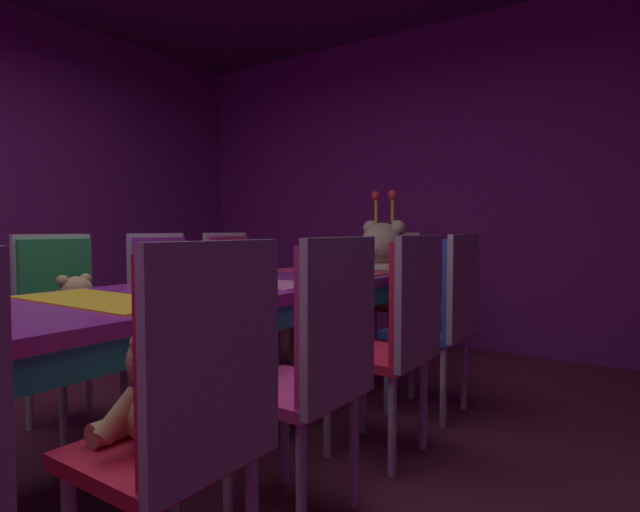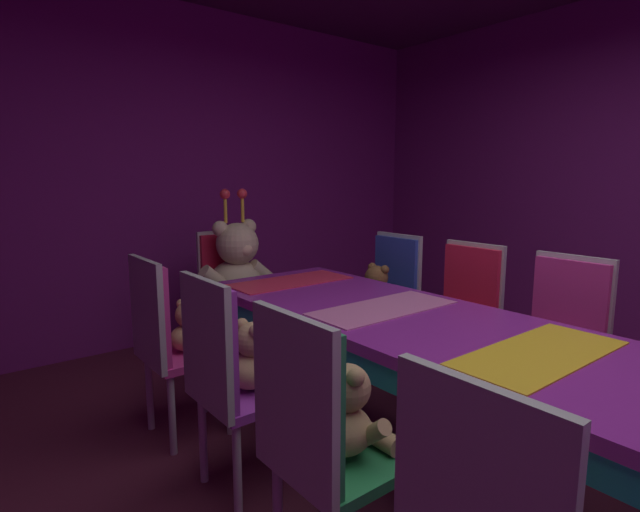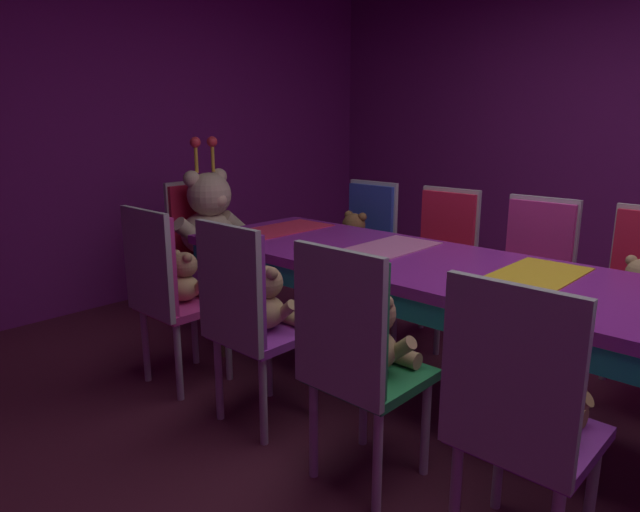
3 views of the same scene
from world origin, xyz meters
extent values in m
plane|color=#591E33|center=(0.00, 0.00, 0.00)|extent=(7.90, 7.90, 0.00)
cube|color=#721E72|center=(0.00, 3.20, 1.40)|extent=(5.20, 0.12, 2.80)
cube|color=purple|center=(0.00, 0.00, 0.71)|extent=(0.90, 3.79, 0.05)
cube|color=teal|center=(0.00, 0.00, 0.64)|extent=(0.88, 3.71, 0.10)
cylinder|color=#4C3826|center=(0.38, 1.70, 0.34)|extent=(0.07, 0.07, 0.69)
cylinder|color=#4C3826|center=(-0.38, 1.70, 0.34)|extent=(0.07, 0.07, 0.69)
cube|color=yellow|center=(0.00, 0.00, 0.74)|extent=(0.77, 0.32, 0.01)
cube|color=pink|center=(0.00, 0.80, 0.74)|extent=(0.77, 0.32, 0.01)
cube|color=#E52D4C|center=(0.00, 1.61, 0.74)|extent=(0.77, 0.32, 0.01)
cube|color=purple|center=(-0.70, -0.33, 0.44)|extent=(0.40, 0.40, 0.04)
cube|color=purple|center=(-0.88, -0.33, 0.71)|extent=(0.05, 0.38, 0.50)
cube|color=#B2B2B7|center=(-0.90, -0.33, 0.71)|extent=(0.03, 0.41, 0.55)
cylinder|color=#B2B2B7|center=(-0.54, -0.17, 0.21)|extent=(0.04, 0.04, 0.42)
cylinder|color=#B2B2B7|center=(-0.54, -0.49, 0.21)|extent=(0.04, 0.04, 0.42)
cylinder|color=#B2B2B7|center=(-0.86, -0.17, 0.21)|extent=(0.04, 0.04, 0.42)
ellipsoid|color=#9E7247|center=(-0.70, -0.33, 0.55)|extent=(0.19, 0.19, 0.16)
sphere|color=#9E7247|center=(-0.68, -0.33, 0.69)|extent=(0.16, 0.16, 0.16)
sphere|color=tan|center=(-0.63, -0.33, 0.67)|extent=(0.06, 0.06, 0.06)
sphere|color=#9E7247|center=(-0.70, -0.27, 0.74)|extent=(0.06, 0.06, 0.06)
sphere|color=#9E7247|center=(-0.70, -0.39, 0.74)|extent=(0.06, 0.06, 0.06)
cylinder|color=#9E7247|center=(-0.66, -0.24, 0.56)|extent=(0.05, 0.14, 0.13)
cylinder|color=#9E7247|center=(-0.66, -0.43, 0.56)|extent=(0.05, 0.14, 0.13)
cylinder|color=#9E7247|center=(-0.57, -0.28, 0.49)|extent=(0.07, 0.15, 0.07)
cylinder|color=#9E7247|center=(-0.57, -0.38, 0.49)|extent=(0.07, 0.15, 0.07)
cube|color=#268C4C|center=(-0.71, 0.30, 0.44)|extent=(0.40, 0.40, 0.04)
cube|color=#268C4C|center=(-0.89, 0.30, 0.71)|extent=(0.05, 0.38, 0.50)
cube|color=#B2B2B7|center=(-0.91, 0.30, 0.71)|extent=(0.03, 0.41, 0.55)
cylinder|color=#B2B2B7|center=(-0.55, 0.46, 0.21)|extent=(0.04, 0.04, 0.42)
cylinder|color=#B2B2B7|center=(-0.55, 0.14, 0.21)|extent=(0.04, 0.04, 0.42)
cylinder|color=#B2B2B7|center=(-0.87, 0.46, 0.21)|extent=(0.04, 0.04, 0.42)
cylinder|color=#B2B2B7|center=(-0.87, 0.14, 0.21)|extent=(0.04, 0.04, 0.42)
ellipsoid|color=tan|center=(-0.71, 0.30, 0.55)|extent=(0.20, 0.20, 0.16)
sphere|color=tan|center=(-0.69, 0.30, 0.69)|extent=(0.16, 0.16, 0.16)
sphere|color=tan|center=(-0.63, 0.30, 0.68)|extent=(0.06, 0.06, 0.06)
sphere|color=tan|center=(-0.71, 0.36, 0.75)|extent=(0.06, 0.06, 0.06)
sphere|color=tan|center=(-0.71, 0.24, 0.75)|extent=(0.06, 0.06, 0.06)
cylinder|color=tan|center=(-0.66, 0.40, 0.56)|extent=(0.06, 0.14, 0.13)
cylinder|color=tan|center=(-0.66, 0.20, 0.56)|extent=(0.06, 0.14, 0.13)
cylinder|color=tan|center=(-0.57, 0.35, 0.49)|extent=(0.07, 0.15, 0.07)
cylinder|color=tan|center=(-0.57, 0.25, 0.49)|extent=(0.07, 0.15, 0.07)
cube|color=purple|center=(-0.69, 0.94, 0.44)|extent=(0.40, 0.40, 0.04)
cube|color=purple|center=(-0.87, 0.94, 0.71)|extent=(0.05, 0.38, 0.50)
cube|color=#B2B2B7|center=(-0.89, 0.94, 0.71)|extent=(0.03, 0.41, 0.55)
cylinder|color=#B2B2B7|center=(-0.53, 1.10, 0.21)|extent=(0.04, 0.04, 0.42)
cylinder|color=#B2B2B7|center=(-0.53, 0.78, 0.21)|extent=(0.04, 0.04, 0.42)
cylinder|color=#B2B2B7|center=(-0.85, 1.10, 0.21)|extent=(0.04, 0.04, 0.42)
cylinder|color=#B2B2B7|center=(-0.85, 0.78, 0.21)|extent=(0.04, 0.04, 0.42)
ellipsoid|color=tan|center=(-0.69, 0.94, 0.54)|extent=(0.19, 0.19, 0.15)
sphere|color=tan|center=(-0.67, 0.94, 0.68)|extent=(0.15, 0.15, 0.15)
sphere|color=tan|center=(-0.62, 0.94, 0.67)|extent=(0.06, 0.06, 0.06)
sphere|color=tan|center=(-0.69, 1.00, 0.74)|extent=(0.06, 0.06, 0.06)
sphere|color=tan|center=(-0.69, 0.88, 0.74)|extent=(0.06, 0.06, 0.06)
cylinder|color=tan|center=(-0.65, 1.04, 0.56)|extent=(0.05, 0.14, 0.13)
cylinder|color=tan|center=(-0.65, 0.85, 0.56)|extent=(0.05, 0.14, 0.13)
cylinder|color=tan|center=(-0.56, 0.99, 0.49)|extent=(0.07, 0.14, 0.07)
cylinder|color=tan|center=(-0.56, 0.89, 0.49)|extent=(0.07, 0.14, 0.07)
cube|color=#CC338C|center=(-0.71, 1.57, 0.44)|extent=(0.40, 0.40, 0.04)
cube|color=#CC338C|center=(-0.89, 1.57, 0.71)|extent=(0.05, 0.38, 0.50)
cube|color=#B2B2B7|center=(-0.91, 1.57, 0.71)|extent=(0.03, 0.41, 0.55)
cylinder|color=#B2B2B7|center=(-0.55, 1.73, 0.21)|extent=(0.04, 0.04, 0.42)
cylinder|color=#B2B2B7|center=(-0.55, 1.41, 0.21)|extent=(0.04, 0.04, 0.42)
cylinder|color=#B2B2B7|center=(-0.87, 1.73, 0.21)|extent=(0.04, 0.04, 0.42)
cylinder|color=#B2B2B7|center=(-0.87, 1.41, 0.21)|extent=(0.04, 0.04, 0.42)
ellipsoid|color=tan|center=(-0.71, 1.57, 0.54)|extent=(0.17, 0.17, 0.14)
sphere|color=tan|center=(-0.70, 1.57, 0.66)|extent=(0.14, 0.14, 0.14)
sphere|color=tan|center=(-0.65, 1.57, 0.65)|extent=(0.05, 0.05, 0.05)
sphere|color=tan|center=(-0.71, 1.62, 0.71)|extent=(0.05, 0.05, 0.05)
sphere|color=tan|center=(-0.71, 1.52, 0.71)|extent=(0.05, 0.05, 0.05)
cylinder|color=tan|center=(-0.67, 1.65, 0.55)|extent=(0.05, 0.12, 0.11)
cylinder|color=tan|center=(-0.67, 1.48, 0.55)|extent=(0.05, 0.12, 0.11)
cylinder|color=tan|center=(-0.60, 1.61, 0.49)|extent=(0.06, 0.13, 0.06)
cylinder|color=tan|center=(-0.60, 1.52, 0.49)|extent=(0.06, 0.13, 0.06)
cube|color=red|center=(0.71, -0.28, 0.44)|extent=(0.40, 0.40, 0.04)
cylinder|color=#B2B2B7|center=(0.87, -0.12, 0.21)|extent=(0.04, 0.04, 0.42)
cylinder|color=#B2B2B7|center=(0.55, -0.12, 0.21)|extent=(0.04, 0.04, 0.42)
ellipsoid|color=tan|center=(0.71, -0.28, 0.54)|extent=(0.19, 0.19, 0.15)
sphere|color=tan|center=(0.64, -0.28, 0.67)|extent=(0.06, 0.06, 0.06)
sphere|color=tan|center=(0.71, -0.23, 0.73)|extent=(0.06, 0.06, 0.06)
cylinder|color=tan|center=(0.67, -0.19, 0.56)|extent=(0.05, 0.13, 0.12)
cylinder|color=tan|center=(0.59, -0.23, 0.49)|extent=(0.06, 0.14, 0.06)
cube|color=#CC338C|center=(0.68, 0.29, 0.44)|extent=(0.40, 0.40, 0.04)
cube|color=#CC338C|center=(0.86, 0.29, 0.71)|extent=(0.05, 0.38, 0.50)
cube|color=#B2B2B7|center=(0.89, 0.29, 0.71)|extent=(0.03, 0.41, 0.55)
cylinder|color=#B2B2B7|center=(0.84, 0.45, 0.21)|extent=(0.04, 0.04, 0.42)
cylinder|color=#B2B2B7|center=(0.84, 0.13, 0.21)|extent=(0.04, 0.04, 0.42)
cylinder|color=#B2B2B7|center=(0.52, 0.45, 0.21)|extent=(0.04, 0.04, 0.42)
cylinder|color=#B2B2B7|center=(0.52, 0.13, 0.21)|extent=(0.04, 0.04, 0.42)
cube|color=red|center=(0.70, 0.90, 0.44)|extent=(0.40, 0.40, 0.04)
cube|color=red|center=(0.88, 0.90, 0.71)|extent=(0.05, 0.38, 0.50)
cube|color=#B2B2B7|center=(0.90, 0.90, 0.71)|extent=(0.03, 0.41, 0.55)
cylinder|color=#B2B2B7|center=(0.86, 1.06, 0.21)|extent=(0.04, 0.04, 0.42)
cylinder|color=#B2B2B7|center=(0.86, 0.74, 0.21)|extent=(0.04, 0.04, 0.42)
cylinder|color=#B2B2B7|center=(0.54, 1.06, 0.21)|extent=(0.04, 0.04, 0.42)
cylinder|color=#B2B2B7|center=(0.54, 0.74, 0.21)|extent=(0.04, 0.04, 0.42)
cube|color=#2D47B2|center=(0.68, 1.52, 0.44)|extent=(0.40, 0.40, 0.04)
cube|color=#2D47B2|center=(0.86, 1.52, 0.71)|extent=(0.05, 0.38, 0.50)
cube|color=#B2B2B7|center=(0.88, 1.52, 0.71)|extent=(0.03, 0.41, 0.55)
cylinder|color=#B2B2B7|center=(0.84, 1.68, 0.21)|extent=(0.04, 0.04, 0.42)
cylinder|color=#B2B2B7|center=(0.84, 1.36, 0.21)|extent=(0.04, 0.04, 0.42)
cylinder|color=#B2B2B7|center=(0.52, 1.68, 0.21)|extent=(0.04, 0.04, 0.42)
cylinder|color=#B2B2B7|center=(0.52, 1.36, 0.21)|extent=(0.04, 0.04, 0.42)
ellipsoid|color=brown|center=(0.68, 1.52, 0.55)|extent=(0.20, 0.20, 0.16)
sphere|color=brown|center=(0.66, 1.52, 0.70)|extent=(0.16, 0.16, 0.16)
sphere|color=#99663C|center=(0.60, 1.52, 0.69)|extent=(0.06, 0.06, 0.06)
sphere|color=brown|center=(0.68, 1.46, 0.76)|extent=(0.06, 0.06, 0.06)
sphere|color=brown|center=(0.68, 1.58, 0.76)|extent=(0.06, 0.06, 0.06)
cylinder|color=brown|center=(0.64, 1.42, 0.57)|extent=(0.06, 0.14, 0.14)
cylinder|color=brown|center=(0.64, 1.62, 0.57)|extent=(0.06, 0.14, 0.14)
cylinder|color=brown|center=(0.54, 1.46, 0.49)|extent=(0.07, 0.15, 0.07)
cylinder|color=brown|center=(0.54, 1.57, 0.49)|extent=(0.07, 0.15, 0.07)
cube|color=red|center=(0.00, 2.31, 0.44)|extent=(0.40, 0.40, 0.04)
cube|color=red|center=(0.00, 2.49, 0.71)|extent=(0.38, 0.05, 0.50)
cube|color=#B2B2B7|center=(0.00, 2.51, 0.71)|extent=(0.41, 0.03, 0.55)
cylinder|color=#B2B2B7|center=(0.16, 2.47, 0.21)|extent=(0.04, 0.04, 0.42)
cylinder|color=#B2B2B7|center=(0.16, 2.15, 0.21)|extent=(0.04, 0.04, 0.42)
cylinder|color=#B2B2B7|center=(-0.16, 2.47, 0.21)|extent=(0.04, 0.04, 0.42)
cylinder|color=#B2B2B7|center=(-0.16, 2.15, 0.21)|extent=(0.04, 0.04, 0.42)
ellipsoid|color=beige|center=(0.00, 2.31, 0.63)|extent=(0.38, 0.38, 0.31)
sphere|color=beige|center=(0.00, 2.28, 0.91)|extent=(0.31, 0.31, 0.31)
sphere|color=#FDDCAD|center=(0.00, 2.17, 0.88)|extent=(0.11, 0.11, 0.11)
sphere|color=beige|center=(0.12, 2.31, 1.02)|extent=(0.11, 0.11, 0.11)
sphere|color=beige|center=(-0.12, 2.31, 1.02)|extent=(0.11, 0.11, 0.11)
cylinder|color=beige|center=(0.19, 2.23, 0.66)|extent=(0.27, 0.11, 0.25)
cylinder|color=beige|center=(-0.19, 2.23, 0.66)|extent=(0.27, 0.11, 0.25)
cylinder|color=beige|center=(0.10, 2.06, 0.53)|extent=(0.29, 0.13, 0.13)
cylinder|color=beige|center=(-0.10, 2.06, 0.53)|extent=(0.29, 0.13, 0.13)
cylinder|color=gold|center=(0.07, 2.31, 1.16)|extent=(0.02, 0.02, 0.20)
sphere|color=#E5333F|center=(0.07, 2.31, 1.26)|extent=(0.07, 0.07, 0.07)
cylinder|color=gold|center=(-0.07, 2.31, 1.16)|extent=(0.02, 0.02, 0.20)
sphere|color=#E5333F|center=(-0.07, 2.31, 1.26)|extent=(0.07, 0.07, 0.07)
camera|label=1|loc=(1.77, -1.10, 1.01)|focal=28.60mm
camera|label=2|loc=(-1.72, -0.86, 1.39)|focal=27.63mm
camera|label=3|loc=(-2.33, -0.93, 1.42)|focal=31.55mm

